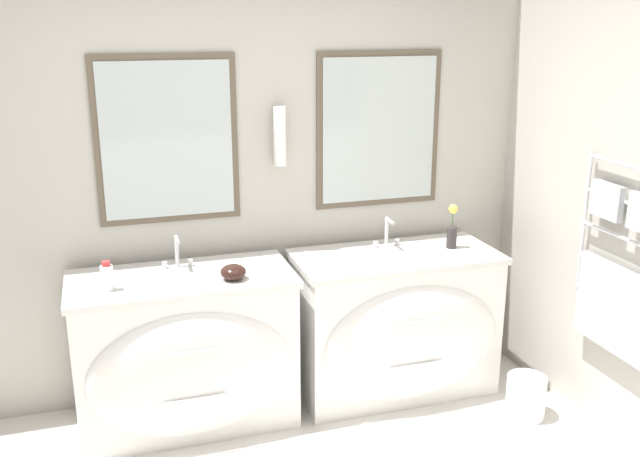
% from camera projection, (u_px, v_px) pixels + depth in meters
% --- Properties ---
extents(wall_back, '(5.21, 0.15, 2.60)m').
position_uv_depth(wall_back, '(229.00, 176.00, 4.07)').
color(wall_back, '#B2ADA3').
rests_on(wall_back, ground_plane).
extents(wall_right, '(0.13, 3.48, 2.60)m').
position_uv_depth(wall_right, '(605.00, 194.00, 3.74)').
color(wall_right, '#B2ADA3').
rests_on(wall_right, ground_plane).
extents(vanity_left, '(1.19, 0.64, 0.86)m').
position_uv_depth(vanity_left, '(186.00, 352.00, 3.87)').
color(vanity_left, white).
rests_on(vanity_left, ground_plane).
extents(vanity_right, '(1.19, 0.64, 0.86)m').
position_uv_depth(vanity_right, '(396.00, 324.00, 4.23)').
color(vanity_right, white).
rests_on(vanity_right, ground_plane).
extents(faucet_left, '(0.17, 0.11, 0.18)m').
position_uv_depth(faucet_left, '(177.00, 253.00, 3.89)').
color(faucet_left, silver).
rests_on(faucet_left, vanity_left).
extents(faucet_right, '(0.17, 0.11, 0.18)m').
position_uv_depth(faucet_right, '(387.00, 233.00, 4.24)').
color(faucet_right, silver).
rests_on(faucet_right, vanity_right).
extents(toiletry_bottle, '(0.06, 0.06, 0.15)m').
position_uv_depth(toiletry_bottle, '(107.00, 277.00, 3.57)').
color(toiletry_bottle, silver).
rests_on(toiletry_bottle, vanity_left).
extents(amenity_bowl, '(0.14, 0.14, 0.08)m').
position_uv_depth(amenity_bowl, '(233.00, 272.00, 3.72)').
color(amenity_bowl, black).
rests_on(amenity_bowl, vanity_left).
extents(flower_vase, '(0.06, 0.06, 0.27)m').
position_uv_depth(flower_vase, '(452.00, 230.00, 4.22)').
color(flower_vase, '#332D2D').
rests_on(flower_vase, vanity_right).
extents(waste_bin, '(0.22, 0.22, 0.24)m').
position_uv_depth(waste_bin, '(526.00, 396.00, 4.03)').
color(waste_bin, silver).
rests_on(waste_bin, ground_plane).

